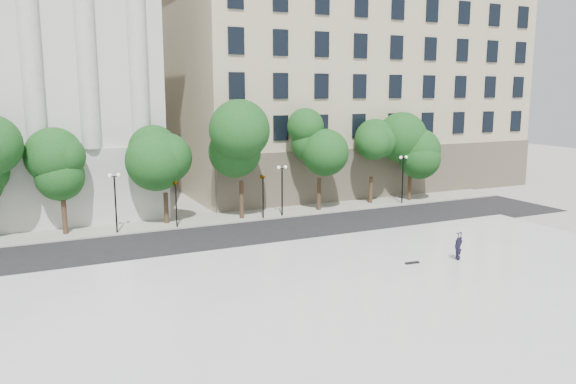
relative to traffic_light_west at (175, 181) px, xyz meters
name	(u,v)px	position (x,y,z in m)	size (l,w,h in m)	color
ground	(367,338)	(2.33, -22.30, -3.67)	(160.00, 160.00, 0.00)	#ACAAA3
plaza	(331,308)	(2.33, -19.30, -3.45)	(44.00, 22.00, 0.45)	white
street	(225,238)	(2.33, -4.30, -3.66)	(60.00, 8.00, 0.02)	black
far_sidewalk	(200,220)	(2.33, 1.70, -3.61)	(60.00, 4.00, 0.12)	#B5B2A7
building_east	(328,84)	(22.33, 16.61, 7.47)	(36.00, 26.15, 23.00)	#B7A88C
traffic_light_west	(175,181)	(0.00, 0.00, 0.00)	(0.84, 1.71, 4.17)	black
traffic_light_east	(263,175)	(7.08, 0.00, 0.00)	(0.80, 1.72, 4.18)	black
person_lying	(458,256)	(12.50, -16.47, -2.99)	(0.60, 0.39, 1.65)	black
skateboard	(412,263)	(9.63, -15.90, -3.18)	(0.87, 0.22, 0.09)	black
street_trees	(214,156)	(3.47, 1.30, 1.56)	(45.30, 4.89, 8.01)	#382619
lamp_posts	(209,187)	(2.66, 0.30, -0.70)	(38.08, 0.28, 4.50)	black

